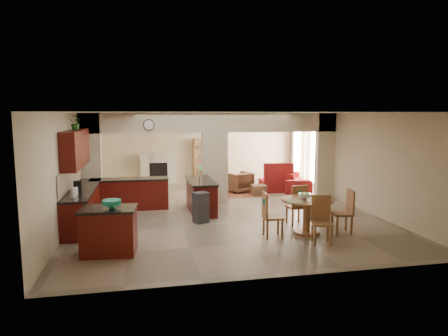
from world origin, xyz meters
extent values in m
plane|color=#826F5A|center=(0.00, 0.00, 0.00)|extent=(10.00, 10.00, 0.00)
plane|color=white|center=(0.00, 0.00, 2.80)|extent=(10.00, 10.00, 0.00)
plane|color=beige|center=(0.00, 5.00, 1.40)|extent=(8.00, 0.00, 8.00)
plane|color=beige|center=(0.00, -5.00, 1.40)|extent=(8.00, 0.00, 8.00)
plane|color=beige|center=(-4.00, 0.00, 1.40)|extent=(0.00, 10.00, 10.00)
plane|color=beige|center=(4.00, 0.00, 1.40)|extent=(0.00, 10.00, 10.00)
cube|color=beige|center=(-3.70, 1.00, 1.40)|extent=(0.60, 0.25, 2.80)
cube|color=beige|center=(0.00, 1.00, 1.10)|extent=(0.80, 0.25, 2.20)
cube|color=beige|center=(3.70, 1.00, 1.40)|extent=(0.60, 0.25, 2.80)
cube|color=beige|center=(0.00, 1.00, 2.50)|extent=(8.00, 0.25, 0.60)
cube|color=#3D0B07|center=(-3.70, -0.80, 0.43)|extent=(0.60, 3.20, 0.86)
cube|color=black|center=(-3.70, -0.80, 0.89)|extent=(0.62, 3.22, 0.05)
cube|color=tan|center=(-3.98, -0.80, 1.20)|extent=(0.02, 3.20, 0.55)
cube|color=#3D0B07|center=(-2.60, 0.57, 0.43)|extent=(2.20, 0.60, 0.86)
cube|color=black|center=(-2.60, 0.57, 0.89)|extent=(2.22, 0.62, 0.05)
cube|color=#3D0B07|center=(-3.82, -0.80, 1.92)|extent=(0.35, 2.40, 0.90)
cube|color=#3D0B07|center=(-0.60, -0.10, 0.43)|extent=(0.65, 1.80, 0.86)
cube|color=black|center=(-0.60, -0.10, 0.89)|extent=(0.70, 1.85, 0.05)
cube|color=silver|center=(-0.60, -0.95, 0.42)|extent=(0.58, 0.04, 0.70)
cylinder|color=#51341B|center=(-2.00, 0.85, 2.45)|extent=(0.34, 0.03, 0.34)
cube|color=brown|center=(1.20, 2.10, 0.01)|extent=(1.60, 1.30, 0.01)
cube|color=beige|center=(-1.60, 4.84, 0.55)|extent=(1.40, 0.28, 1.10)
cube|color=black|center=(-1.60, 4.70, 0.50)|extent=(0.70, 0.04, 0.70)
cube|color=beige|center=(-1.60, 4.82, 1.15)|extent=(1.60, 0.35, 0.10)
cube|color=#9D5D36|center=(0.35, 4.82, 0.90)|extent=(1.00, 0.32, 1.80)
cube|color=white|center=(3.97, 2.30, 1.20)|extent=(0.02, 0.90, 1.90)
cube|color=white|center=(3.97, 4.00, 1.20)|extent=(0.02, 0.90, 1.90)
cube|color=white|center=(3.97, 3.15, 1.05)|extent=(0.02, 0.70, 2.10)
cube|color=#45241B|center=(3.93, 1.70, 1.20)|extent=(0.10, 0.28, 2.30)
cube|color=#45241B|center=(3.93, 2.90, 1.20)|extent=(0.10, 0.28, 2.30)
cube|color=#45241B|center=(3.93, 3.40, 1.20)|extent=(0.10, 0.28, 2.30)
cube|color=#45241B|center=(3.93, 4.60, 1.20)|extent=(0.10, 0.28, 2.30)
cylinder|color=white|center=(1.50, 3.00, 2.56)|extent=(1.00, 1.00, 0.10)
cube|color=#3D0B07|center=(-2.89, -3.20, 0.44)|extent=(1.09, 0.82, 0.88)
cube|color=black|center=(-2.89, -3.20, 0.91)|extent=(1.15, 0.87, 0.05)
cylinder|color=#159275|center=(-2.82, -3.26, 1.02)|extent=(0.36, 0.36, 0.17)
cube|color=#2F2F31|center=(-0.78, -1.29, 0.36)|extent=(0.43, 0.41, 0.73)
cylinder|color=#9D5D36|center=(1.50, -2.72, 0.80)|extent=(1.20, 1.20, 0.04)
cylinder|color=#9D5D36|center=(1.50, -2.72, 0.41)|extent=(0.17, 0.17, 0.78)
cylinder|color=#9D5D36|center=(1.50, -2.72, 0.03)|extent=(0.61, 0.61, 0.07)
cylinder|color=#57A122|center=(1.43, -2.73, 0.90)|extent=(0.29, 0.29, 0.16)
imported|color=maroon|center=(3.30, 2.71, 0.35)|extent=(2.52, 1.40, 0.69)
cube|color=maroon|center=(2.48, 2.41, 0.21)|extent=(1.09, 0.91, 0.42)
imported|color=maroon|center=(1.14, 2.44, 0.36)|extent=(1.03, 1.04, 0.72)
cube|color=maroon|center=(1.67, 1.75, 0.18)|extent=(0.51, 0.51, 0.35)
imported|color=#165319|center=(-3.82, -0.59, 2.55)|extent=(0.42, 0.39, 0.37)
cube|color=#9D5D36|center=(1.56, -1.90, 0.45)|extent=(0.46, 0.46, 0.05)
cube|color=#9D5D36|center=(1.71, -1.72, 0.22)|extent=(0.04, 0.04, 0.44)
cube|color=#9D5D36|center=(1.37, -1.75, 0.22)|extent=(0.04, 0.04, 0.44)
cube|color=#9D5D36|center=(1.74, -2.06, 0.22)|extent=(0.04, 0.04, 0.44)
cube|color=#9D5D36|center=(1.40, -2.09, 0.22)|extent=(0.04, 0.04, 0.44)
cube|color=#9D5D36|center=(1.58, -2.09, 0.75)|extent=(0.42, 0.08, 0.55)
cube|color=#159275|center=(1.58, -2.12, 0.82)|extent=(0.14, 0.02, 0.14)
cube|color=#9D5D36|center=(2.33, -2.83, 0.45)|extent=(0.47, 0.47, 0.05)
cube|color=#9D5D36|center=(2.18, -2.64, 0.22)|extent=(0.04, 0.04, 0.44)
cube|color=#9D5D36|center=(2.14, -2.98, 0.22)|extent=(0.04, 0.04, 0.44)
cube|color=#9D5D36|center=(2.52, -2.69, 0.22)|extent=(0.04, 0.04, 0.44)
cube|color=#9D5D36|center=(2.48, -3.02, 0.22)|extent=(0.04, 0.04, 0.44)
cube|color=#9D5D36|center=(2.52, -2.86, 0.75)|extent=(0.09, 0.42, 0.55)
cube|color=#159275|center=(2.54, -2.86, 0.82)|extent=(0.03, 0.14, 0.14)
cube|color=#9D5D36|center=(1.52, -3.49, 0.45)|extent=(0.51, 0.51, 0.05)
cube|color=#9D5D36|center=(1.31, -3.61, 0.22)|extent=(0.04, 0.04, 0.44)
cube|color=#9D5D36|center=(1.64, -3.70, 0.22)|extent=(0.04, 0.04, 0.44)
cube|color=#9D5D36|center=(1.39, -3.28, 0.22)|extent=(0.04, 0.04, 0.44)
cube|color=#9D5D36|center=(1.72, -3.37, 0.22)|extent=(0.04, 0.04, 0.44)
cube|color=#9D5D36|center=(1.56, -3.31, 0.75)|extent=(0.42, 0.14, 0.55)
cube|color=#159275|center=(1.57, -3.28, 0.82)|extent=(0.14, 0.04, 0.14)
cube|color=#9D5D36|center=(0.65, -2.81, 0.45)|extent=(0.44, 0.44, 0.05)
cube|color=#9D5D36|center=(0.81, -2.99, 0.22)|extent=(0.04, 0.04, 0.44)
cube|color=#9D5D36|center=(0.83, -2.65, 0.22)|extent=(0.04, 0.04, 0.44)
cube|color=#9D5D36|center=(0.47, -2.97, 0.22)|extent=(0.04, 0.04, 0.44)
cube|color=#9D5D36|center=(0.49, -2.63, 0.22)|extent=(0.04, 0.04, 0.44)
cube|color=#9D5D36|center=(0.46, -2.80, 0.75)|extent=(0.07, 0.42, 0.55)
cube|color=#159275|center=(0.43, -2.80, 0.82)|extent=(0.02, 0.14, 0.14)
camera|label=1|loc=(-2.19, -11.18, 2.76)|focal=32.00mm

